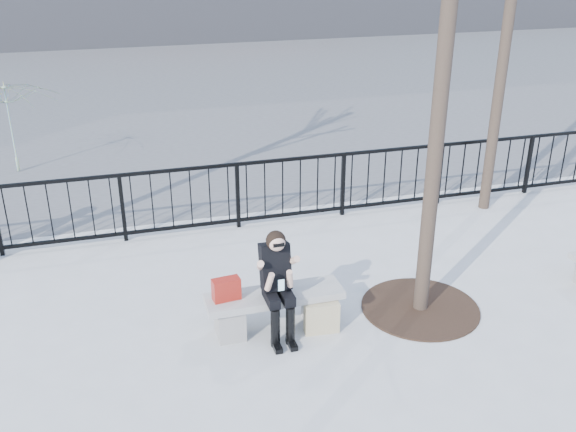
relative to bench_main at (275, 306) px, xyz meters
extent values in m
plane|color=#A1A19C|center=(0.00, 0.00, -0.30)|extent=(120.00, 120.00, 0.00)
cube|color=#474747|center=(0.00, 15.00, -0.30)|extent=(60.00, 23.00, 0.01)
cube|color=black|center=(0.00, 3.00, 0.78)|extent=(14.00, 0.05, 0.05)
cube|color=black|center=(0.00, 3.00, -0.18)|extent=(14.00, 0.05, 0.05)
cube|color=#2D2D30|center=(3.00, 21.96, 0.90)|extent=(18.00, 0.08, 2.40)
cube|color=#2D2D30|center=(20.00, 21.96, 0.90)|extent=(16.00, 0.08, 2.40)
cylinder|color=black|center=(1.90, -0.10, 3.45)|extent=(0.18, 0.18, 7.50)
cylinder|color=black|center=(1.90, -0.10, -0.29)|extent=(1.50, 1.50, 0.02)
cube|color=slate|center=(-0.55, 0.00, -0.10)|extent=(0.32, 0.38, 0.40)
cube|color=slate|center=(0.55, 0.00, -0.10)|extent=(0.32, 0.38, 0.40)
cube|color=gray|center=(0.00, 0.00, 0.14)|extent=(1.65, 0.46, 0.09)
cube|color=maroon|center=(-0.57, 0.02, 0.32)|extent=(0.34, 0.19, 0.27)
cube|color=beige|center=(0.52, -0.24, -0.11)|extent=(0.43, 0.19, 0.39)
imported|color=gold|center=(-3.49, 6.79, 0.61)|extent=(2.13, 2.16, 1.82)
camera|label=1|loc=(-1.69, -6.37, 4.10)|focal=40.00mm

